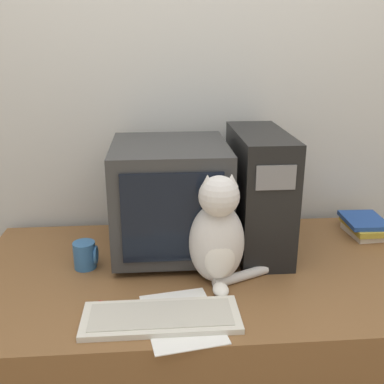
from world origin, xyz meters
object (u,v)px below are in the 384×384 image
(computer_tower, at_px, (258,192))
(mug, at_px, (86,255))
(keyboard, at_px, (161,317))
(pen, at_px, (119,305))
(cat, at_px, (218,236))
(crt_monitor, at_px, (170,197))
(book_stack, at_px, (364,226))

(computer_tower, relative_size, mug, 4.68)
(computer_tower, height_order, keyboard, computer_tower)
(mug, bearing_deg, keyboard, -52.45)
(pen, bearing_deg, computer_tower, 36.64)
(computer_tower, distance_m, cat, 0.32)
(computer_tower, xyz_separation_m, pen, (-0.51, -0.38, -0.23))
(crt_monitor, distance_m, mug, 0.37)
(pen, bearing_deg, keyboard, -32.86)
(keyboard, height_order, cat, cat)
(cat, height_order, pen, cat)
(cat, distance_m, mug, 0.49)
(crt_monitor, xyz_separation_m, mug, (-0.31, -0.12, -0.17))
(cat, bearing_deg, book_stack, 25.28)
(crt_monitor, xyz_separation_m, keyboard, (-0.05, -0.46, -0.21))
(computer_tower, height_order, book_stack, computer_tower)
(computer_tower, distance_m, book_stack, 0.52)
(crt_monitor, xyz_separation_m, pen, (-0.18, -0.38, -0.21))
(crt_monitor, relative_size, keyboard, 0.97)
(pen, xyz_separation_m, mug, (-0.13, 0.26, 0.04))
(computer_tower, xyz_separation_m, mug, (-0.65, -0.12, -0.18))
(computer_tower, xyz_separation_m, book_stack, (0.48, 0.08, -0.19))
(pen, bearing_deg, mug, 117.38)
(book_stack, height_order, pen, book_stack)
(book_stack, bearing_deg, computer_tower, -170.36)
(cat, bearing_deg, keyboard, -134.12)
(book_stack, bearing_deg, mug, -169.80)
(crt_monitor, height_order, cat, crt_monitor)
(keyboard, relative_size, pen, 3.61)
(computer_tower, relative_size, cat, 1.19)
(crt_monitor, relative_size, cat, 1.16)
(keyboard, xyz_separation_m, mug, (-0.26, 0.34, 0.04))
(book_stack, bearing_deg, keyboard, -147.61)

